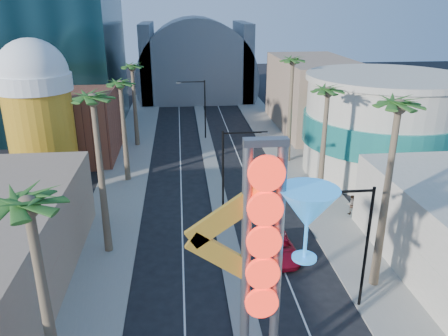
# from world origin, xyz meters

# --- Properties ---
(sidewalk_west) EXTENTS (5.00, 100.00, 0.15)m
(sidewalk_west) POSITION_xyz_m (-9.50, 35.00, 0.07)
(sidewalk_west) COLOR gray
(sidewalk_west) RESTS_ON ground
(sidewalk_east) EXTENTS (5.00, 100.00, 0.15)m
(sidewalk_east) POSITION_xyz_m (9.50, 35.00, 0.07)
(sidewalk_east) COLOR gray
(sidewalk_east) RESTS_ON ground
(median) EXTENTS (1.60, 84.00, 0.15)m
(median) POSITION_xyz_m (0.00, 38.00, 0.07)
(median) COLOR gray
(median) RESTS_ON ground
(brick_filler_west) EXTENTS (10.00, 10.00, 8.00)m
(brick_filler_west) POSITION_xyz_m (-16.00, 38.00, 4.00)
(brick_filler_west) COLOR brown
(brick_filler_west) RESTS_ON ground
(filler_east) EXTENTS (10.00, 20.00, 10.00)m
(filler_east) POSITION_xyz_m (16.00, 48.00, 5.00)
(filler_east) COLOR #987D62
(filler_east) RESTS_ON ground
(beer_mug) EXTENTS (7.00, 7.00, 14.50)m
(beer_mug) POSITION_xyz_m (-17.00, 30.00, 7.84)
(beer_mug) COLOR #BE8119
(beer_mug) RESTS_ON ground
(turquoise_building) EXTENTS (16.60, 16.60, 10.60)m
(turquoise_building) POSITION_xyz_m (18.00, 30.00, 5.25)
(turquoise_building) COLOR #BAB59D
(turquoise_building) RESTS_ON ground
(canopy) EXTENTS (22.00, 16.00, 22.00)m
(canopy) POSITION_xyz_m (0.00, 72.00, 4.31)
(canopy) COLOR slate
(canopy) RESTS_ON ground
(neon_sign) EXTENTS (6.53, 2.60, 12.55)m
(neon_sign) POSITION_xyz_m (0.82, 2.96, 7.31)
(neon_sign) COLOR gray
(neon_sign) RESTS_ON ground
(streetlight_0) EXTENTS (3.79, 0.25, 8.00)m
(streetlight_0) POSITION_xyz_m (0.55, 20.00, 4.88)
(streetlight_0) COLOR black
(streetlight_0) RESTS_ON ground
(streetlight_1) EXTENTS (3.79, 0.25, 8.00)m
(streetlight_1) POSITION_xyz_m (-0.55, 44.00, 4.88)
(streetlight_1) COLOR black
(streetlight_1) RESTS_ON ground
(streetlight_2) EXTENTS (3.45, 0.25, 8.00)m
(streetlight_2) POSITION_xyz_m (6.72, 8.00, 4.83)
(streetlight_2) COLOR black
(streetlight_2) RESTS_ON ground
(palm_0) EXTENTS (2.40, 2.40, 11.70)m
(palm_0) POSITION_xyz_m (-9.00, 2.00, 9.93)
(palm_0) COLOR brown
(palm_0) RESTS_ON ground
(palm_1) EXTENTS (2.40, 2.40, 12.70)m
(palm_1) POSITION_xyz_m (-9.00, 16.00, 10.82)
(palm_1) COLOR brown
(palm_1) RESTS_ON ground
(palm_2) EXTENTS (2.40, 2.40, 11.20)m
(palm_2) POSITION_xyz_m (-9.00, 30.00, 9.48)
(palm_2) COLOR brown
(palm_2) RESTS_ON ground
(palm_3) EXTENTS (2.40, 2.40, 11.20)m
(palm_3) POSITION_xyz_m (-9.00, 42.00, 9.48)
(palm_3) COLOR brown
(palm_3) RESTS_ON ground
(palm_5) EXTENTS (2.40, 2.40, 13.20)m
(palm_5) POSITION_xyz_m (9.00, 10.00, 11.27)
(palm_5) COLOR brown
(palm_5) RESTS_ON ground
(palm_6) EXTENTS (2.40, 2.40, 11.70)m
(palm_6) POSITION_xyz_m (9.00, 22.00, 9.93)
(palm_6) COLOR brown
(palm_6) RESTS_ON ground
(palm_7) EXTENTS (2.40, 2.40, 12.70)m
(palm_7) POSITION_xyz_m (9.00, 34.00, 10.82)
(palm_7) COLOR brown
(palm_7) RESTS_ON ground
(red_pickup) EXTENTS (2.71, 5.13, 1.37)m
(red_pickup) POSITION_xyz_m (3.54, 14.10, 0.69)
(red_pickup) COLOR maroon
(red_pickup) RESTS_ON ground
(pedestrian_b) EXTENTS (0.91, 0.73, 1.77)m
(pedestrian_b) POSITION_xyz_m (11.22, 19.92, 1.04)
(pedestrian_b) COLOR gray
(pedestrian_b) RESTS_ON sidewalk_east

